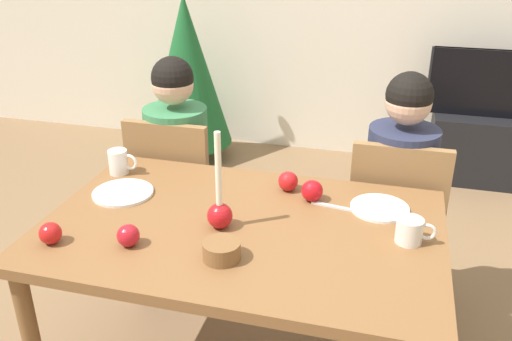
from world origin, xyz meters
TOP-DOWN VIEW (x-y plane):
  - dining_table at (0.00, 0.00)m, footprint 1.40×0.90m
  - chair_left at (-0.51, 0.61)m, footprint 0.40×0.40m
  - chair_right at (0.53, 0.61)m, footprint 0.40×0.40m
  - person_left_child at (-0.51, 0.64)m, footprint 0.30×0.30m
  - person_right_child at (0.53, 0.64)m, footprint 0.30×0.30m
  - tv_stand at (1.07, 2.30)m, footprint 0.64×0.40m
  - tv at (1.07, 2.30)m, footprint 0.79×0.05m
  - christmas_tree at (-1.05, 2.12)m, footprint 0.65×0.65m
  - candle_centerpiece at (-0.07, -0.04)m, footprint 0.09×0.09m
  - plate_left at (-0.51, 0.10)m, footprint 0.24×0.24m
  - plate_right at (0.46, 0.24)m, footprint 0.22×0.22m
  - mug_left at (-0.61, 0.28)m, footprint 0.13×0.08m
  - mug_right at (0.57, 0.04)m, footprint 0.13×0.09m
  - fork_right at (0.30, 0.21)m, footprint 0.18×0.04m
  - bowl_walnuts at (0.00, -0.22)m, footprint 0.12×0.12m
  - apple_near_candle at (0.21, 0.24)m, footprint 0.08×0.08m
  - apple_by_left_plate at (-0.32, -0.22)m, footprint 0.08×0.08m
  - apple_by_right_mug at (0.10, 0.30)m, footprint 0.08×0.08m
  - apple_far_edge at (-0.57, -0.28)m, footprint 0.07×0.07m

SIDE VIEW (x-z plane):
  - tv_stand at x=1.07m, z-range 0.00..0.48m
  - chair_left at x=-0.51m, z-range 0.06..0.96m
  - chair_right at x=0.53m, z-range 0.06..0.96m
  - person_left_child at x=-0.51m, z-range -0.02..1.16m
  - person_right_child at x=0.53m, z-range -0.02..1.16m
  - dining_table at x=0.00m, z-range 0.29..1.04m
  - christmas_tree at x=-1.05m, z-range 0.03..1.37m
  - tv at x=1.07m, z-range 0.48..0.94m
  - fork_right at x=0.30m, z-range 0.75..0.76m
  - plate_left at x=-0.51m, z-range 0.75..0.76m
  - plate_right at x=0.46m, z-range 0.75..0.76m
  - bowl_walnuts at x=0.00m, z-range 0.75..0.81m
  - apple_far_edge at x=-0.57m, z-range 0.75..0.82m
  - apple_by_left_plate at x=-0.32m, z-range 0.75..0.83m
  - apple_by_right_mug at x=0.10m, z-range 0.75..0.83m
  - apple_near_candle at x=0.21m, z-range 0.75..0.83m
  - mug_right at x=0.57m, z-range 0.75..0.84m
  - mug_left at x=-0.61m, z-range 0.75..0.85m
  - candle_centerpiece at x=-0.07m, z-range 0.64..1.00m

